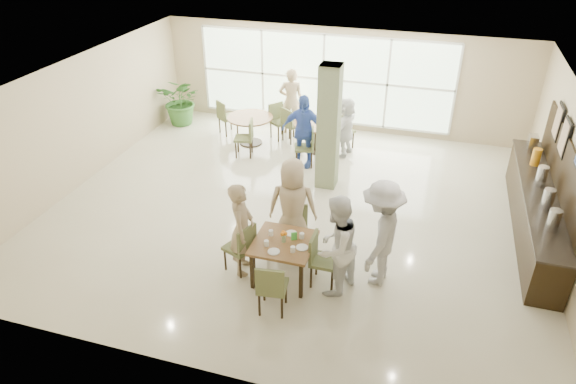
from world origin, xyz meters
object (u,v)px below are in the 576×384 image
(teen_far, at_px, (293,206))
(teen_right, at_px, (336,246))
(adult_standing, at_px, (291,101))
(buffet_counter, at_px, (536,208))
(adult_b, at_px, (345,127))
(round_table_left, at_px, (250,122))
(adult_a, at_px, (303,131))
(teen_left, at_px, (242,229))
(round_table_right, at_px, (316,129))
(main_table, at_px, (284,246))
(teen_standing, at_px, (381,234))
(potted_plant, at_px, (182,101))

(teen_far, distance_m, teen_right, 1.36)
(teen_right, distance_m, adult_standing, 6.61)
(buffet_counter, height_order, adult_b, buffet_counter)
(round_table_left, xyz_separation_m, adult_a, (1.66, -0.82, 0.30))
(teen_right, distance_m, adult_b, 5.23)
(adult_a, distance_m, adult_standing, 1.99)
(round_table_left, height_order, adult_b, adult_b)
(teen_left, relative_size, adult_standing, 0.95)
(round_table_right, distance_m, adult_a, 0.97)
(main_table, relative_size, teen_right, 0.56)
(teen_right, height_order, teen_standing, teen_standing)
(teen_right, bearing_deg, teen_left, -70.87)
(teen_far, bearing_deg, adult_standing, -84.24)
(teen_far, xyz_separation_m, teen_standing, (1.65, -0.46, 0.04))
(teen_right, xyz_separation_m, adult_b, (-0.85, 5.16, -0.14))
(main_table, xyz_separation_m, adult_a, (-0.82, 4.22, 0.23))
(main_table, height_order, teen_left, teen_left)
(buffet_counter, bearing_deg, teen_far, -156.75)
(round_table_right, height_order, teen_right, teen_right)
(teen_left, bearing_deg, teen_standing, -90.70)
(teen_right, bearing_deg, potted_plant, -114.23)
(adult_a, bearing_deg, teen_right, -69.55)
(teen_standing, bearing_deg, main_table, -68.80)
(teen_left, bearing_deg, adult_b, -19.33)
(teen_left, height_order, teen_right, teen_right)
(round_table_left, distance_m, teen_right, 6.14)
(potted_plant, xyz_separation_m, teen_far, (4.71, -4.89, 0.22))
(round_table_right, xyz_separation_m, adult_b, (0.75, -0.05, 0.16))
(round_table_left, relative_size, buffet_counter, 0.26)
(round_table_left, bearing_deg, teen_far, -60.36)
(main_table, bearing_deg, teen_right, -4.14)
(teen_far, height_order, adult_b, teen_far)
(teen_standing, distance_m, adult_b, 4.94)
(potted_plant, bearing_deg, teen_right, -45.56)
(buffet_counter, relative_size, teen_far, 2.56)
(teen_left, xyz_separation_m, adult_standing, (-0.91, 6.04, 0.05))
(teen_right, bearing_deg, teen_far, -111.61)
(teen_standing, bearing_deg, buffet_counter, 137.56)
(main_table, distance_m, teen_right, 0.93)
(adult_a, bearing_deg, round_table_left, 152.23)
(round_table_left, bearing_deg, adult_standing, 50.00)
(main_table, distance_m, buffet_counter, 5.07)
(main_table, bearing_deg, adult_standing, 105.30)
(round_table_left, bearing_deg, potted_plant, 163.24)
(teen_right, xyz_separation_m, adult_standing, (-2.55, 6.10, 0.02))
(round_table_right, bearing_deg, teen_standing, -64.55)
(buffet_counter, height_order, adult_a, buffet_counter)
(teen_far, distance_m, teen_standing, 1.71)
(adult_b, bearing_deg, buffet_counter, 73.19)
(main_table, relative_size, potted_plant, 0.72)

